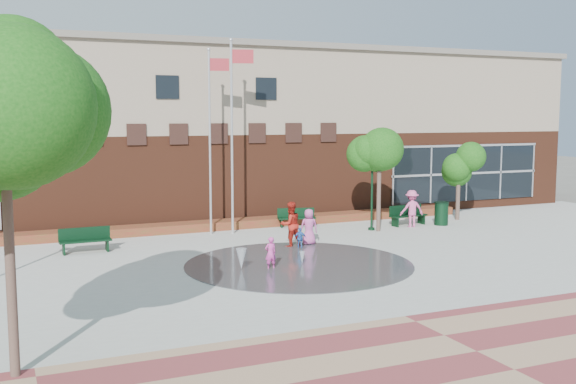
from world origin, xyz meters
name	(u,v)px	position (x,y,z in m)	size (l,w,h in m)	color
ground	(337,284)	(0.00, 0.00, 0.00)	(120.00, 120.00, 0.00)	#666056
plaza_concrete	(288,260)	(0.00, 4.00, 0.00)	(46.00, 18.00, 0.01)	#A8A8A0
paver_band	(477,352)	(0.00, -7.00, 0.00)	(46.00, 6.00, 0.01)	brown
splash_pad	(299,265)	(0.00, 3.00, 0.00)	(8.40, 8.40, 0.01)	#383A3D
library_building	(191,130)	(0.00, 17.48, 4.64)	(44.40, 10.40, 9.20)	#572A19
flower_bed	(225,229)	(0.00, 11.60, 0.00)	(26.00, 1.20, 0.40)	#A30B1F
flagpole_left	(211,132)	(-1.03, 10.44, 4.73)	(0.99, 0.24, 8.50)	silver
flagpole_right	(233,126)	(-0.06, 10.16, 5.00)	(1.07, 0.37, 8.94)	silver
lamp_right	(372,189)	(6.27, 8.40, 2.01)	(0.34, 0.34, 3.23)	black
bench_left	(85,245)	(-6.93, 8.34, 0.33)	(2.03, 0.60, 1.01)	black
bench_mid	(296,221)	(3.37, 10.69, 0.30)	(1.92, 0.94, 0.93)	black
bench_right	(408,219)	(8.68, 8.90, 0.33)	(2.07, 0.79, 1.01)	black
trash_can	(441,213)	(10.24, 8.31, 0.60)	(0.72, 0.72, 1.19)	black
tree_big_left	(3,113)	(-9.89, -4.29, 5.53)	(4.84, 4.84, 7.74)	#48352D
tree_mid	(379,159)	(6.42, 8.02, 3.44)	(2.80, 2.80, 4.72)	#48352D
tree_small_right	(459,164)	(12.07, 9.38, 2.94)	(2.36, 2.36, 4.03)	#48352D
water_jet_a	(241,270)	(-2.23, 3.03, 0.00)	(0.38, 0.38, 0.75)	white
water_jet_b	(302,265)	(0.12, 2.98, 0.00)	(0.21, 0.21, 0.46)	white
child_splash	(271,253)	(-1.22, 2.77, 0.59)	(0.43, 0.28, 1.17)	#D93DA2
adult_red	(290,224)	(1.10, 6.26, 0.95)	(0.92, 0.72, 1.90)	#AB1F15
adult_pink	(309,227)	(1.99, 6.35, 0.77)	(0.75, 0.49, 1.54)	#C6529C
child_blue	(300,238)	(1.29, 5.70, 0.44)	(0.52, 0.22, 0.88)	blue
person_bench	(412,209)	(8.55, 8.41, 0.92)	(1.18, 0.68, 1.83)	#D75495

